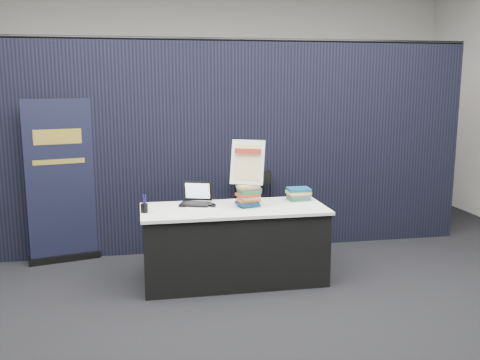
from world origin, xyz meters
name	(u,v)px	position (x,y,z in m)	size (l,w,h in m)	color
floor	(245,302)	(0.00, 0.00, 0.00)	(8.00, 8.00, 0.00)	black
wall_back	(195,95)	(0.00, 4.00, 1.75)	(8.00, 0.02, 3.50)	beige
drape_partition	(218,148)	(0.00, 1.60, 1.20)	(6.00, 0.08, 2.40)	black
display_table	(234,244)	(0.00, 0.55, 0.38)	(1.80, 0.75, 0.75)	black
laptop	(195,199)	(-0.36, 0.74, 0.80)	(0.34, 0.32, 0.22)	black
mouse	(212,205)	(-0.20, 0.61, 0.77)	(0.07, 0.11, 0.03)	black
brochure_left	(171,213)	(-0.62, 0.44, 0.75)	(0.26, 0.19, 0.00)	silver
brochure_mid	(185,214)	(-0.49, 0.35, 0.75)	(0.34, 0.24, 0.00)	silver
brochure_right	(202,208)	(-0.31, 0.56, 0.75)	(0.32, 0.23, 0.00)	white
pen_cup	(144,208)	(-0.86, 0.50, 0.79)	(0.07, 0.07, 0.09)	black
book_stack_tall	(248,196)	(0.14, 0.55, 0.86)	(0.23, 0.19, 0.22)	#164C54
book_stack_short	(298,194)	(0.71, 0.74, 0.81)	(0.23, 0.18, 0.13)	#1D6F41
info_sign	(247,163)	(0.14, 0.58, 1.18)	(0.35, 0.25, 0.45)	black
pullup_banner	(61,191)	(-1.74, 1.49, 0.79)	(0.76, 0.28, 1.78)	black
stacking_chair	(256,210)	(0.38, 1.28, 0.53)	(0.48, 0.48, 0.96)	black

